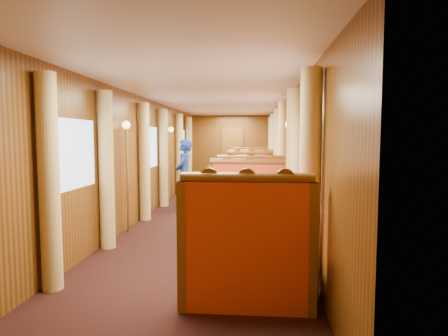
# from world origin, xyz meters

# --- Properties ---
(floor) EXTENTS (3.00, 12.00, 0.01)m
(floor) POSITION_xyz_m (0.00, 0.00, 0.00)
(floor) COLOR black
(floor) RESTS_ON ground
(ceiling) EXTENTS (3.00, 12.00, 0.01)m
(ceiling) POSITION_xyz_m (0.00, 0.00, 2.50)
(ceiling) COLOR silver
(ceiling) RESTS_ON wall_left
(wall_far) EXTENTS (3.00, 0.01, 2.50)m
(wall_far) POSITION_xyz_m (0.00, 6.00, 1.25)
(wall_far) COLOR brown
(wall_far) RESTS_ON floor
(wall_near) EXTENTS (3.00, 0.01, 2.50)m
(wall_near) POSITION_xyz_m (0.00, -6.00, 1.25)
(wall_near) COLOR brown
(wall_near) RESTS_ON floor
(wall_left) EXTENTS (0.01, 12.00, 2.50)m
(wall_left) POSITION_xyz_m (-1.50, 0.00, 1.25)
(wall_left) COLOR brown
(wall_left) RESTS_ON floor
(wall_right) EXTENTS (0.01, 12.00, 2.50)m
(wall_right) POSITION_xyz_m (1.50, 0.00, 1.25)
(wall_right) COLOR brown
(wall_right) RESTS_ON floor
(doorway_far) EXTENTS (0.80, 0.04, 2.00)m
(doorway_far) POSITION_xyz_m (0.00, 5.97, 1.00)
(doorway_far) COLOR brown
(doorway_far) RESTS_ON floor
(table_near) EXTENTS (1.05, 0.72, 0.75)m
(table_near) POSITION_xyz_m (0.75, -3.50, 0.38)
(table_near) COLOR white
(table_near) RESTS_ON floor
(banquette_near_fwd) EXTENTS (1.30, 0.55, 1.34)m
(banquette_near_fwd) POSITION_xyz_m (0.75, -4.51, 0.42)
(banquette_near_fwd) COLOR red
(banquette_near_fwd) RESTS_ON floor
(banquette_near_aft) EXTENTS (1.30, 0.55, 1.34)m
(banquette_near_aft) POSITION_xyz_m (0.75, -2.49, 0.42)
(banquette_near_aft) COLOR red
(banquette_near_aft) RESTS_ON floor
(table_mid) EXTENTS (1.05, 0.72, 0.75)m
(table_mid) POSITION_xyz_m (0.75, 0.00, 0.38)
(table_mid) COLOR white
(table_mid) RESTS_ON floor
(banquette_mid_fwd) EXTENTS (1.30, 0.55, 1.34)m
(banquette_mid_fwd) POSITION_xyz_m (0.75, -1.01, 0.42)
(banquette_mid_fwd) COLOR red
(banquette_mid_fwd) RESTS_ON floor
(banquette_mid_aft) EXTENTS (1.30, 0.55, 1.34)m
(banquette_mid_aft) POSITION_xyz_m (0.75, 1.01, 0.42)
(banquette_mid_aft) COLOR red
(banquette_mid_aft) RESTS_ON floor
(table_far) EXTENTS (1.05, 0.72, 0.75)m
(table_far) POSITION_xyz_m (0.75, 3.50, 0.38)
(table_far) COLOR white
(table_far) RESTS_ON floor
(banquette_far_fwd) EXTENTS (1.30, 0.55, 1.34)m
(banquette_far_fwd) POSITION_xyz_m (0.75, 2.49, 0.42)
(banquette_far_fwd) COLOR red
(banquette_far_fwd) RESTS_ON floor
(banquette_far_aft) EXTENTS (1.30, 0.55, 1.34)m
(banquette_far_aft) POSITION_xyz_m (0.75, 4.51, 0.42)
(banquette_far_aft) COLOR red
(banquette_far_aft) RESTS_ON floor
(tea_tray) EXTENTS (0.41, 0.35, 0.01)m
(tea_tray) POSITION_xyz_m (0.64, -3.56, 0.76)
(tea_tray) COLOR silver
(tea_tray) RESTS_ON table_near
(teapot_left) EXTENTS (0.16, 0.12, 0.12)m
(teapot_left) POSITION_xyz_m (0.59, -3.62, 0.81)
(teapot_left) COLOR silver
(teapot_left) RESTS_ON tea_tray
(teapot_right) EXTENTS (0.16, 0.14, 0.11)m
(teapot_right) POSITION_xyz_m (0.76, -3.58, 0.81)
(teapot_right) COLOR silver
(teapot_right) RESTS_ON tea_tray
(teapot_back) EXTENTS (0.18, 0.16, 0.12)m
(teapot_back) POSITION_xyz_m (0.63, -3.43, 0.81)
(teapot_back) COLOR silver
(teapot_back) RESTS_ON tea_tray
(fruit_plate) EXTENTS (0.22, 0.22, 0.05)m
(fruit_plate) POSITION_xyz_m (1.07, -3.59, 0.77)
(fruit_plate) COLOR white
(fruit_plate) RESTS_ON table_near
(cup_inboard) EXTENTS (0.08, 0.08, 0.26)m
(cup_inboard) POSITION_xyz_m (0.41, -3.37, 0.86)
(cup_inboard) COLOR white
(cup_inboard) RESTS_ON table_near
(cup_outboard) EXTENTS (0.08, 0.08, 0.26)m
(cup_outboard) POSITION_xyz_m (0.44, -3.29, 0.86)
(cup_outboard) COLOR white
(cup_outboard) RESTS_ON table_near
(rose_vase_mid) EXTENTS (0.06, 0.06, 0.36)m
(rose_vase_mid) POSITION_xyz_m (0.79, 0.01, 0.93)
(rose_vase_mid) COLOR silver
(rose_vase_mid) RESTS_ON table_mid
(rose_vase_far) EXTENTS (0.06, 0.06, 0.36)m
(rose_vase_far) POSITION_xyz_m (0.72, 3.52, 0.93)
(rose_vase_far) COLOR silver
(rose_vase_far) RESTS_ON table_far
(window_left_near) EXTENTS (0.01, 1.20, 0.90)m
(window_left_near) POSITION_xyz_m (-1.49, -3.50, 1.45)
(window_left_near) COLOR #94ADD0
(window_left_near) RESTS_ON wall_left
(curtain_left_near_a) EXTENTS (0.22, 0.22, 2.35)m
(curtain_left_near_a) POSITION_xyz_m (-1.38, -4.28, 1.18)
(curtain_left_near_a) COLOR #E5C775
(curtain_left_near_a) RESTS_ON floor
(curtain_left_near_b) EXTENTS (0.22, 0.22, 2.35)m
(curtain_left_near_b) POSITION_xyz_m (-1.38, -2.72, 1.18)
(curtain_left_near_b) COLOR #E5C775
(curtain_left_near_b) RESTS_ON floor
(window_right_near) EXTENTS (0.01, 1.20, 0.90)m
(window_right_near) POSITION_xyz_m (1.49, -3.50, 1.45)
(window_right_near) COLOR #94ADD0
(window_right_near) RESTS_ON wall_right
(curtain_right_near_a) EXTENTS (0.22, 0.22, 2.35)m
(curtain_right_near_a) POSITION_xyz_m (1.38, -4.28, 1.18)
(curtain_right_near_a) COLOR #E5C775
(curtain_right_near_a) RESTS_ON floor
(curtain_right_near_b) EXTENTS (0.22, 0.22, 2.35)m
(curtain_right_near_b) POSITION_xyz_m (1.38, -2.72, 1.18)
(curtain_right_near_b) COLOR #E5C775
(curtain_right_near_b) RESTS_ON floor
(window_left_mid) EXTENTS (0.01, 1.20, 0.90)m
(window_left_mid) POSITION_xyz_m (-1.49, 0.00, 1.45)
(window_left_mid) COLOR #94ADD0
(window_left_mid) RESTS_ON wall_left
(curtain_left_mid_a) EXTENTS (0.22, 0.22, 2.35)m
(curtain_left_mid_a) POSITION_xyz_m (-1.38, -0.78, 1.18)
(curtain_left_mid_a) COLOR #E5C775
(curtain_left_mid_a) RESTS_ON floor
(curtain_left_mid_b) EXTENTS (0.22, 0.22, 2.35)m
(curtain_left_mid_b) POSITION_xyz_m (-1.38, 0.78, 1.18)
(curtain_left_mid_b) COLOR #E5C775
(curtain_left_mid_b) RESTS_ON floor
(window_right_mid) EXTENTS (0.01, 1.20, 0.90)m
(window_right_mid) POSITION_xyz_m (1.49, 0.00, 1.45)
(window_right_mid) COLOR #94ADD0
(window_right_mid) RESTS_ON wall_right
(curtain_right_mid_a) EXTENTS (0.22, 0.22, 2.35)m
(curtain_right_mid_a) POSITION_xyz_m (1.38, -0.78, 1.18)
(curtain_right_mid_a) COLOR #E5C775
(curtain_right_mid_a) RESTS_ON floor
(curtain_right_mid_b) EXTENTS (0.22, 0.22, 2.35)m
(curtain_right_mid_b) POSITION_xyz_m (1.38, 0.78, 1.18)
(curtain_right_mid_b) COLOR #E5C775
(curtain_right_mid_b) RESTS_ON floor
(window_left_far) EXTENTS (0.01, 1.20, 0.90)m
(window_left_far) POSITION_xyz_m (-1.49, 3.50, 1.45)
(window_left_far) COLOR #94ADD0
(window_left_far) RESTS_ON wall_left
(curtain_left_far_a) EXTENTS (0.22, 0.22, 2.35)m
(curtain_left_far_a) POSITION_xyz_m (-1.38, 2.72, 1.18)
(curtain_left_far_a) COLOR #E5C775
(curtain_left_far_a) RESTS_ON floor
(curtain_left_far_b) EXTENTS (0.22, 0.22, 2.35)m
(curtain_left_far_b) POSITION_xyz_m (-1.38, 4.28, 1.18)
(curtain_left_far_b) COLOR #E5C775
(curtain_left_far_b) RESTS_ON floor
(window_right_far) EXTENTS (0.01, 1.20, 0.90)m
(window_right_far) POSITION_xyz_m (1.49, 3.50, 1.45)
(window_right_far) COLOR #94ADD0
(window_right_far) RESTS_ON wall_right
(curtain_right_far_a) EXTENTS (0.22, 0.22, 2.35)m
(curtain_right_far_a) POSITION_xyz_m (1.38, 2.72, 1.18)
(curtain_right_far_a) COLOR #E5C775
(curtain_right_far_a) RESTS_ON floor
(curtain_right_far_b) EXTENTS (0.22, 0.22, 2.35)m
(curtain_right_far_b) POSITION_xyz_m (1.38, 4.28, 1.18)
(curtain_right_far_b) COLOR #E5C775
(curtain_right_far_b) RESTS_ON floor
(sconce_left_fore) EXTENTS (0.14, 0.14, 1.95)m
(sconce_left_fore) POSITION_xyz_m (-1.40, -1.75, 1.38)
(sconce_left_fore) COLOR #BF8C3F
(sconce_left_fore) RESTS_ON floor
(sconce_right_fore) EXTENTS (0.14, 0.14, 1.95)m
(sconce_right_fore) POSITION_xyz_m (1.40, -1.75, 1.38)
(sconce_right_fore) COLOR #BF8C3F
(sconce_right_fore) RESTS_ON floor
(sconce_left_aft) EXTENTS (0.14, 0.14, 1.95)m
(sconce_left_aft) POSITION_xyz_m (-1.40, 1.75, 1.38)
(sconce_left_aft) COLOR #BF8C3F
(sconce_left_aft) RESTS_ON floor
(sconce_right_aft) EXTENTS (0.14, 0.14, 1.95)m
(sconce_right_aft) POSITION_xyz_m (1.40, 1.75, 1.38)
(sconce_right_aft) COLOR #BF8C3F
(sconce_right_aft) RESTS_ON floor
(steward) EXTENTS (0.42, 0.61, 1.62)m
(steward) POSITION_xyz_m (-0.84, 0.60, 0.81)
(steward) COLOR navy
(steward) RESTS_ON floor
(passenger) EXTENTS (0.40, 0.44, 0.76)m
(passenger) POSITION_xyz_m (0.75, 0.74, 0.74)
(passenger) COLOR beige
(passenger) RESTS_ON banquette_mid_aft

